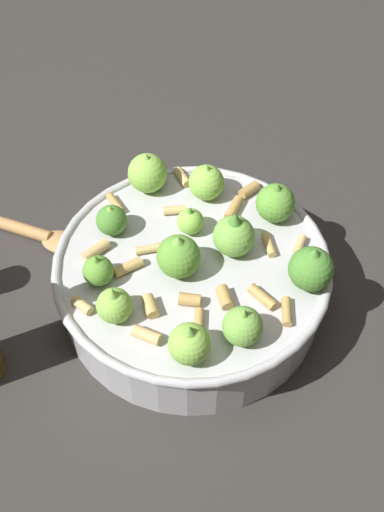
{
  "coord_description": "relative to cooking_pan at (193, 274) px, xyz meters",
  "views": [
    {
      "loc": [
        -0.07,
        -0.41,
        0.58
      ],
      "look_at": [
        0.0,
        0.0,
        0.08
      ],
      "focal_mm": 42.82,
      "sensor_mm": 36.0,
      "label": 1
    }
  ],
  "objects": [
    {
      "name": "wooden_spoon",
      "position": [
        -0.21,
        0.14,
        -0.04
      ],
      "size": [
        0.21,
        0.14,
        0.02
      ],
      "color": "#B2844C",
      "rests_on": "ground"
    },
    {
      "name": "ground_plane",
      "position": [
        -0.0,
        -0.0,
        -0.05
      ],
      "size": [
        2.4,
        2.4,
        0.0
      ],
      "primitive_type": "plane",
      "color": "#2D2B28"
    },
    {
      "name": "cooking_pan",
      "position": [
        0.0,
        0.0,
        0.0
      ],
      "size": [
        0.3,
        0.3,
        0.13
      ],
      "color": "#B7B7BC",
      "rests_on": "ground"
    }
  ]
}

